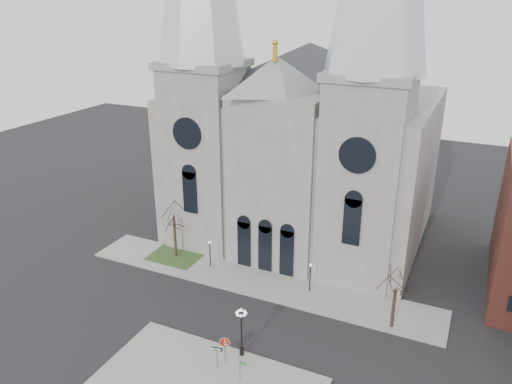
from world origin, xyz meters
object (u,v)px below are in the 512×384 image
at_px(stop_sign, 225,345).
at_px(street_name_sign, 241,368).
at_px(globe_lamp, 241,326).
at_px(one_way_sign, 217,353).

xyz_separation_m(stop_sign, street_name_sign, (2.07, -1.18, -0.70)).
bearing_deg(globe_lamp, street_name_sign, -64.85).
bearing_deg(street_name_sign, one_way_sign, 172.96).
xyz_separation_m(globe_lamp, street_name_sign, (1.28, -2.73, -1.80)).
distance_m(one_way_sign, street_name_sign, 2.41).
relative_size(one_way_sign, street_name_sign, 1.17).
height_order(stop_sign, globe_lamp, globe_lamp).
relative_size(stop_sign, one_way_sign, 1.16).
bearing_deg(stop_sign, street_name_sign, -26.56).
height_order(stop_sign, one_way_sign, stop_sign).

